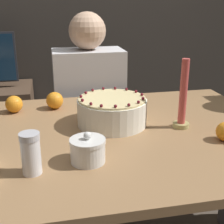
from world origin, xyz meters
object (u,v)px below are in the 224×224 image
cake (112,111)px  sugar_shaker (31,153)px  candle (183,101)px  sugar_bowl (88,150)px  person_man_blue_shirt (90,126)px

cake → sugar_shaker: size_ratio=2.22×
cake → sugar_shaker: (-0.30, -0.33, 0.01)m
cake → candle: 0.28m
cake → candle: (0.26, -0.09, 0.05)m
sugar_bowl → sugar_shaker: (-0.17, -0.04, 0.02)m
sugar_bowl → sugar_shaker: bearing=-167.8°
cake → person_man_blue_shirt: (-0.01, 0.60, -0.30)m
cake → sugar_shaker: bearing=-132.9°
sugar_shaker → candle: bearing=23.0°
sugar_bowl → sugar_shaker: sugar_shaker is taller
sugar_bowl → sugar_shaker: 0.17m
cake → sugar_bowl: size_ratio=2.50×
sugar_bowl → candle: 0.45m
sugar_bowl → candle: size_ratio=0.41×
sugar_shaker → candle: candle is taller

